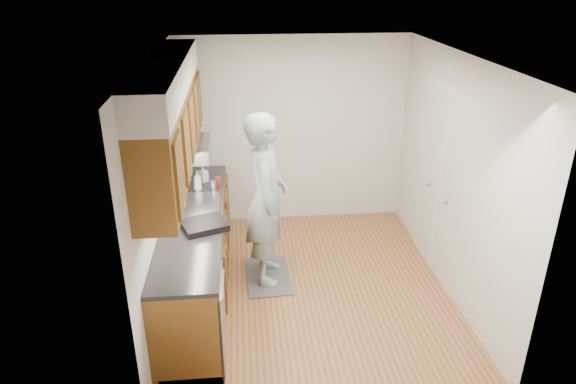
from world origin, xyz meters
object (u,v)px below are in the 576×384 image
at_px(person, 266,188).
at_px(soap_bottle_a, 198,181).
at_px(soap_bottle_b, 203,174).
at_px(dish_rack, 204,225).
at_px(soda_can, 218,182).
at_px(steel_can, 213,186).

height_order(person, soap_bottle_a, person).
distance_m(person, soap_bottle_a, 0.84).
height_order(soap_bottle_a, soap_bottle_b, soap_bottle_a).
bearing_deg(person, soap_bottle_b, 50.98).
bearing_deg(dish_rack, soap_bottle_b, 72.87).
relative_size(person, soda_can, 17.81).
bearing_deg(soda_can, dish_rack, -96.04).
relative_size(soap_bottle_a, dish_rack, 0.58).
relative_size(soap_bottle_a, soap_bottle_b, 1.15).
distance_m(soap_bottle_a, soap_bottle_b, 0.26).
height_order(person, dish_rack, person).
xyz_separation_m(person, steel_can, (-0.58, 0.36, -0.10)).
bearing_deg(person, soap_bottle_a, 66.27).
distance_m(soap_bottle_b, soda_can, 0.26).
height_order(soap_bottle_b, soda_can, soap_bottle_b).
relative_size(person, dish_rack, 5.33).
relative_size(person, soap_bottle_a, 9.13).
distance_m(person, soda_can, 0.70).
height_order(person, soda_can, person).
height_order(soap_bottle_b, steel_can, soap_bottle_b).
height_order(person, steel_can, person).
bearing_deg(soda_can, steel_can, -116.09).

